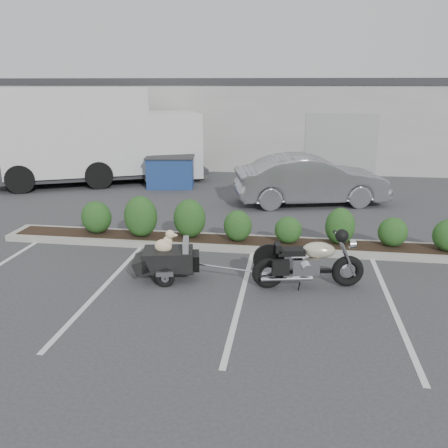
# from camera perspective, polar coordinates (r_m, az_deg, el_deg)

# --- Properties ---
(ground) EXTENTS (90.00, 90.00, 0.00)m
(ground) POSITION_cam_1_polar(r_m,az_deg,el_deg) (9.65, -4.65, -6.71)
(ground) COLOR #38383A
(ground) RESTS_ON ground
(planter_kerb) EXTENTS (12.00, 1.00, 0.15)m
(planter_kerb) POSITION_cam_1_polar(r_m,az_deg,el_deg) (11.49, 2.67, -2.36)
(planter_kerb) COLOR #9E9E93
(planter_kerb) RESTS_ON ground
(building) EXTENTS (26.00, 10.00, 4.00)m
(building) POSITION_cam_1_polar(r_m,az_deg,el_deg) (25.76, 3.89, 12.58)
(building) COLOR #9EA099
(building) RESTS_ON ground
(motorcycle) EXTENTS (2.17, 0.91, 1.25)m
(motorcycle) POSITION_cam_1_polar(r_m,az_deg,el_deg) (9.24, 10.13, -4.64)
(motorcycle) COLOR black
(motorcycle) RESTS_ON ground
(pet_trailer) EXTENTS (1.76, 1.01, 1.04)m
(pet_trailer) POSITION_cam_1_polar(r_m,az_deg,el_deg) (9.59, -6.81, -4.11)
(pet_trailer) COLOR black
(pet_trailer) RESTS_ON ground
(sedan) EXTENTS (5.11, 2.84, 1.60)m
(sedan) POSITION_cam_1_polar(r_m,az_deg,el_deg) (15.63, 10.39, 5.25)
(sedan) COLOR #9D9DA3
(sedan) RESTS_ON ground
(dumpster) EXTENTS (1.95, 1.48, 1.17)m
(dumpster) POSITION_cam_1_polar(r_m,az_deg,el_deg) (18.08, -6.45, 6.28)
(dumpster) COLOR navy
(dumpster) RESTS_ON ground
(delivery_truck) EXTENTS (8.29, 5.59, 3.64)m
(delivery_truck) POSITION_cam_1_polar(r_m,az_deg,el_deg) (19.37, -14.63, 10.01)
(delivery_truck) COLOR silver
(delivery_truck) RESTS_ON ground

